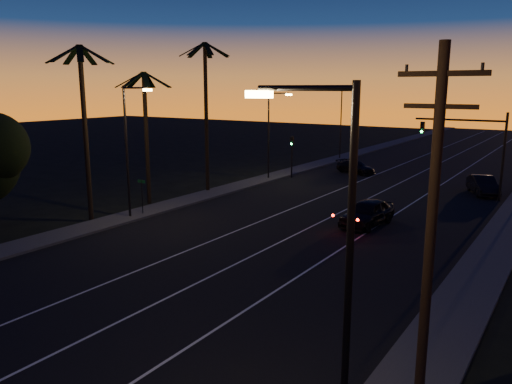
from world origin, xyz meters
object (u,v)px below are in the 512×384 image
Objects in this scene: lead_car at (367,213)px; cross_car at (356,167)px; utility_pole at (431,225)px; signal_mast at (473,139)px; right_car at (483,185)px.

cross_car is at bearing 114.42° from lead_car.
utility_pole is 30.33m from signal_mast.
utility_pole is at bearing -65.07° from cross_car.
lead_car is (-3.77, -12.70, -3.92)m from signal_mast.
utility_pole reaches higher than signal_mast.
utility_pole is at bearing -83.43° from right_car.
utility_pole is 32.55m from right_car.
utility_pole is 1.76× the size of lead_car.
lead_car is 20.61m from cross_car.
signal_mast is 14.31m from cross_car.
utility_pole is at bearing -81.53° from signal_mast.
cross_car is (-13.07, 4.03, -0.13)m from right_car.
right_car is 13.68m from cross_car.
right_car is (0.78, 2.03, -3.99)m from signal_mast.
signal_mast is 1.42× the size of right_car.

